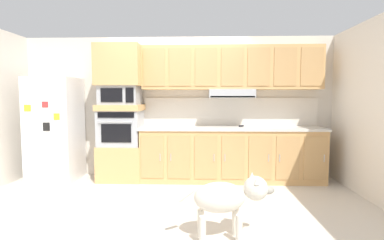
{
  "coord_description": "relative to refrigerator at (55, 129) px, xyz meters",
  "views": [
    {
      "loc": [
        0.45,
        -4.15,
        1.41
      ],
      "look_at": [
        0.28,
        0.6,
        1.05
      ],
      "focal_mm": 26.94,
      "sensor_mm": 36.0,
      "label": 1
    }
  ],
  "objects": [
    {
      "name": "appliance_mid_shelf",
      "position": [
        1.13,
        0.07,
        0.37
      ],
      "size": [
        0.74,
        0.62,
        0.1
      ],
      "primitive_type": "cube",
      "color": "tan",
      "rests_on": "built_in_oven"
    },
    {
      "name": "oven_base_cabinet",
      "position": [
        1.13,
        0.07,
        -0.58
      ],
      "size": [
        0.74,
        0.62,
        0.6
      ],
      "primitive_type": "cube",
      "color": "tan",
      "rests_on": "ground"
    },
    {
      "name": "side_panel_right",
      "position": [
        4.88,
        -0.68,
        0.37
      ],
      "size": [
        0.12,
        7.1,
        2.5
      ],
      "primitive_type": "cube",
      "color": "silver",
      "rests_on": "ground"
    },
    {
      "name": "microwave",
      "position": [
        1.13,
        0.07,
        0.58
      ],
      "size": [
        0.64,
        0.54,
        0.32
      ],
      "color": "#A8AAAF",
      "rests_on": "appliance_mid_shelf"
    },
    {
      "name": "screwdriver",
      "position": [
        3.21,
        0.13,
        0.05
      ],
      "size": [
        0.17,
        0.17,
        0.03
      ],
      "color": "black",
      "rests_on": "countertop_slab"
    },
    {
      "name": "appliance_upper_cabinet",
      "position": [
        1.13,
        0.07,
        1.08
      ],
      "size": [
        0.74,
        0.62,
        0.68
      ],
      "primitive_type": "cube",
      "color": "tan",
      "rests_on": "microwave"
    },
    {
      "name": "lower_cabinet_run",
      "position": [
        3.02,
        0.07,
        -0.44
      ],
      "size": [
        3.05,
        0.63,
        0.88
      ],
      "color": "tan",
      "rests_on": "ground"
    },
    {
      "name": "built_in_oven",
      "position": [
        1.13,
        0.07,
        0.02
      ],
      "size": [
        0.7,
        0.62,
        0.6
      ],
      "color": "#A8AAAF",
      "rests_on": "oven_base_cabinet"
    },
    {
      "name": "countertop_slab",
      "position": [
        3.02,
        0.07,
        0.02
      ],
      "size": [
        3.09,
        0.64,
        0.04
      ],
      "primitive_type": "cube",
      "color": "beige",
      "rests_on": "lower_cabinet_run"
    },
    {
      "name": "dog",
      "position": [
        2.79,
        -2.03,
        -0.45
      ],
      "size": [
        0.97,
        0.36,
        0.66
      ],
      "rotation": [
        0.0,
        0.0,
        0.11
      ],
      "color": "beige",
      "rests_on": "ground"
    },
    {
      "name": "backsplash_panel",
      "position": [
        3.02,
        0.36,
        0.29
      ],
      "size": [
        3.09,
        0.02,
        0.5
      ],
      "primitive_type": "cube",
      "color": "silver",
      "rests_on": "countertop_slab"
    },
    {
      "name": "back_kitchen_wall",
      "position": [
        2.08,
        0.43,
        0.37
      ],
      "size": [
        6.2,
        0.12,
        2.5
      ],
      "primitive_type": "cube",
      "color": "beige",
      "rests_on": "ground"
    },
    {
      "name": "upper_cabinet_with_hood",
      "position": [
        3.02,
        0.19,
        1.02
      ],
      "size": [
        3.05,
        0.48,
        0.88
      ],
      "color": "tan",
      "rests_on": "backsplash_panel"
    },
    {
      "name": "ground_plane",
      "position": [
        2.08,
        -0.68,
        -0.88
      ],
      "size": [
        9.6,
        9.6,
        0.0
      ],
      "primitive_type": "plane",
      "color": "beige"
    },
    {
      "name": "refrigerator",
      "position": [
        0.0,
        0.0,
        0.0
      ],
      "size": [
        0.76,
        0.73,
        1.76
      ],
      "color": "white",
      "rests_on": "ground"
    }
  ]
}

